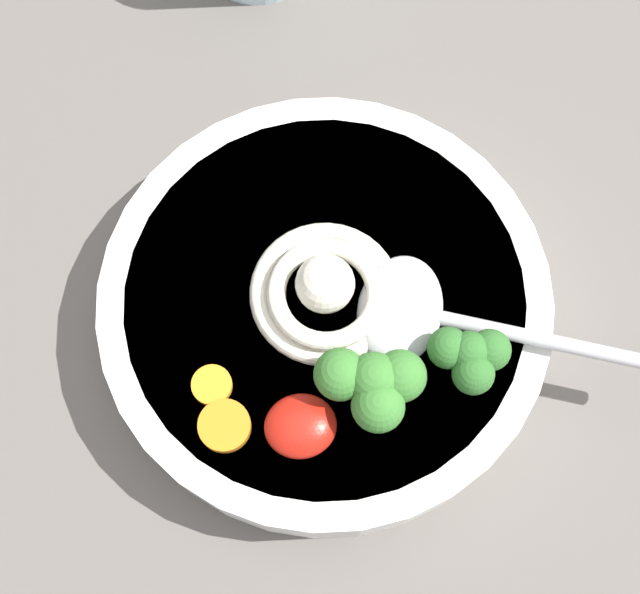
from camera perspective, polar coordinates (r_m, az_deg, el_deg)
table_slab at (r=52.01cm, az=-0.04°, el=-0.07°), size 94.35×94.35×3.19cm
soup_bowl at (r=47.64cm, az=-0.00°, el=-0.85°), size 24.28×24.28×4.51cm
noodle_pile at (r=44.52cm, az=0.20°, el=0.37°), size 8.72×8.55×3.51cm
soup_spoon at (r=44.76cm, az=7.06°, el=-1.18°), size 17.27×9.39×1.60cm
chili_sauce_dollop at (r=43.01cm, az=-1.30°, el=-8.53°), size 3.62×3.26×1.63cm
broccoli_floret_beside_chili at (r=41.76cm, az=3.65°, el=-5.74°), size 5.11×4.40×4.04cm
broccoli_floret_left at (r=43.14cm, az=9.89°, el=-3.87°), size 4.15×3.57×3.29cm
carrot_slice_rear at (r=43.75cm, az=-6.34°, el=-8.47°), size 2.65×2.65×0.67cm
carrot_slice_front at (r=44.37cm, az=-7.16°, el=-5.81°), size 2.08×2.08×0.46cm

